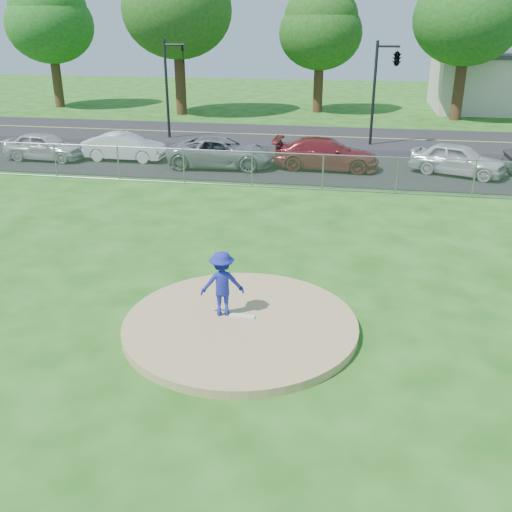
{
  "coord_description": "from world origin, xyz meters",
  "views": [
    {
      "loc": [
        2.42,
        -11.28,
        6.6
      ],
      "look_at": [
        0.0,
        2.0,
        1.0
      ],
      "focal_mm": 40.0,
      "sensor_mm": 36.0,
      "label": 1
    }
  ],
  "objects": [
    {
      "name": "pitchers_mound",
      "position": [
        0.0,
        0.0,
        0.1
      ],
      "size": [
        5.4,
        5.4,
        0.2
      ],
      "primitive_type": "cylinder",
      "color": "tan",
      "rests_on": "ground"
    },
    {
      "name": "traffic_signal_left",
      "position": [
        -8.76,
        22.0,
        3.36
      ],
      "size": [
        1.28,
        0.2,
        5.6
      ],
      "color": "black",
      "rests_on": "ground"
    },
    {
      "name": "tree_right",
      "position": [
        9.0,
        32.0,
        7.65
      ],
      "size": [
        7.28,
        7.28,
        11.63
      ],
      "color": "#3C2316",
      "rests_on": "ground"
    },
    {
      "name": "pitcher",
      "position": [
        -0.48,
        0.27,
        0.98
      ],
      "size": [
        1.13,
        0.84,
        1.57
      ],
      "primitive_type": "imported",
      "rotation": [
        0.0,
        0.0,
        3.42
      ],
      "color": "#1B2398",
      "rests_on": "pitchers_mound"
    },
    {
      "name": "parked_car_white",
      "position": [
        -9.24,
        15.73,
        0.68
      ],
      "size": [
        4.11,
        1.47,
        1.35
      ],
      "primitive_type": "imported",
      "rotation": [
        0.0,
        0.0,
        1.58
      ],
      "color": "silver",
      "rests_on": "parking_lot"
    },
    {
      "name": "chain_link_fence",
      "position": [
        0.0,
        12.0,
        0.75
      ],
      "size": [
        40.0,
        0.06,
        1.5
      ],
      "primitive_type": "cube",
      "color": "gray",
      "rests_on": "ground"
    },
    {
      "name": "parked_car_silver",
      "position": [
        -13.27,
        15.08,
        0.7
      ],
      "size": [
        4.1,
        1.75,
        1.38
      ],
      "primitive_type": "imported",
      "rotation": [
        0.0,
        0.0,
        1.54
      ],
      "color": "#B4B4B9",
      "rests_on": "parking_lot"
    },
    {
      "name": "parked_car_darkred",
      "position": [
        0.89,
        15.7,
        0.73
      ],
      "size": [
        5.04,
        2.17,
        1.45
      ],
      "primitive_type": "imported",
      "rotation": [
        0.0,
        0.0,
        1.54
      ],
      "color": "maroon",
      "rests_on": "parking_lot"
    },
    {
      "name": "parked_car_pearl",
      "position": [
        6.88,
        15.66,
        0.73
      ],
      "size": [
        4.53,
        3.12,
        1.43
      ],
      "primitive_type": "imported",
      "rotation": [
        0.0,
        0.0,
        1.2
      ],
      "color": "silver",
      "rests_on": "parking_lot"
    },
    {
      "name": "ground",
      "position": [
        0.0,
        10.0,
        0.0
      ],
      "size": [
        120.0,
        120.0,
        0.0
      ],
      "primitive_type": "plane",
      "color": "#195212",
      "rests_on": "ground"
    },
    {
      "name": "tree_far_left",
      "position": [
        -22.0,
        33.0,
        7.06
      ],
      "size": [
        6.72,
        6.72,
        10.74
      ],
      "color": "#3A2815",
      "rests_on": "ground"
    },
    {
      "name": "street",
      "position": [
        0.0,
        24.0,
        0.0
      ],
      "size": [
        60.0,
        7.0,
        0.01
      ],
      "primitive_type": "cube",
      "color": "black",
      "rests_on": "ground"
    },
    {
      "name": "pitching_rubber",
      "position": [
        0.0,
        0.2,
        0.22
      ],
      "size": [
        0.6,
        0.15,
        0.04
      ],
      "primitive_type": "cube",
      "color": "white",
      "rests_on": "pitchers_mound"
    },
    {
      "name": "parked_car_gray",
      "position": [
        -4.11,
        15.18,
        0.72
      ],
      "size": [
        5.22,
        2.65,
        1.41
      ],
      "primitive_type": "imported",
      "rotation": [
        0.0,
        0.0,
        1.63
      ],
      "color": "slate",
      "rests_on": "parking_lot"
    },
    {
      "name": "traffic_signal_center",
      "position": [
        3.97,
        22.0,
        4.61
      ],
      "size": [
        1.42,
        2.48,
        5.6
      ],
      "color": "black",
      "rests_on": "ground"
    },
    {
      "name": "tree_center",
      "position": [
        -1.0,
        34.0,
        6.47
      ],
      "size": [
        6.16,
        6.16,
        9.84
      ],
      "color": "#3B2315",
      "rests_on": "ground"
    },
    {
      "name": "traffic_cone",
      "position": [
        -4.85,
        15.36,
        0.33
      ],
      "size": [
        0.32,
        0.32,
        0.63
      ],
      "primitive_type": "cone",
      "color": "#F1460C",
      "rests_on": "parking_lot"
    },
    {
      "name": "parking_lot",
      "position": [
        0.0,
        16.5,
        0.01
      ],
      "size": [
        50.0,
        8.0,
        0.01
      ],
      "primitive_type": "cube",
      "color": "black",
      "rests_on": "ground"
    }
  ]
}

